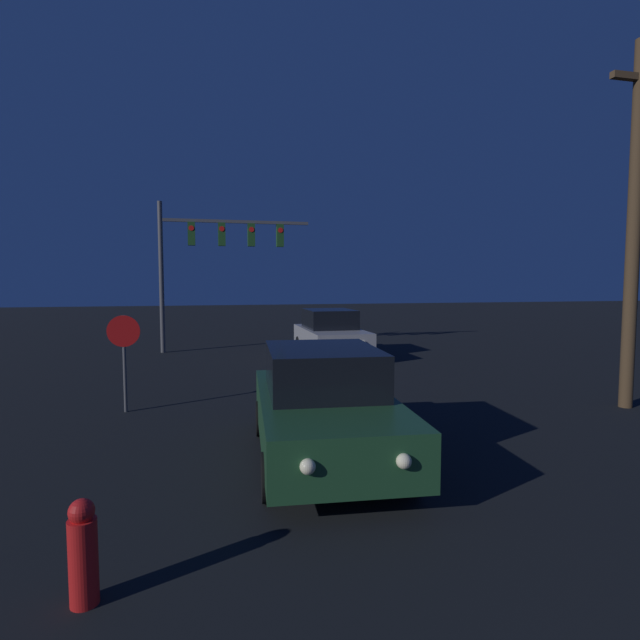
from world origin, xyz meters
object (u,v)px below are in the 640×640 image
object	(u,v)px
car_near	(324,404)
fire_hydrant	(83,553)
car_far	(330,333)
stop_sign	(124,345)
utility_pole	(634,222)
traffic_signal_mast	(212,247)

from	to	relation	value
car_near	fire_hydrant	distance (m)	4.13
car_near	car_far	size ratio (longest dim) A/B	1.02
stop_sign	utility_pole	bearing A→B (deg)	-10.97
car_far	fire_hydrant	distance (m)	14.42
car_near	fire_hydrant	world-z (taller)	car_near
traffic_signal_mast	stop_sign	size ratio (longest dim) A/B	2.86
stop_sign	fire_hydrant	xyz separation A→B (m)	(0.60, -6.64, -0.97)
traffic_signal_mast	utility_pole	distance (m)	14.17
car_far	utility_pole	bearing A→B (deg)	117.44
car_near	traffic_signal_mast	xyz separation A→B (m)	(-1.45, 12.79, 3.26)
traffic_signal_mast	car_far	bearing A→B (deg)	-30.54
car_near	car_far	distance (m)	10.67
traffic_signal_mast	stop_sign	xyz separation A→B (m)	(-2.00, -9.13, -2.69)
traffic_signal_mast	stop_sign	bearing A→B (deg)	-102.34
utility_pole	stop_sign	bearing A→B (deg)	169.03
car_near	stop_sign	size ratio (longest dim) A/B	2.24
car_far	stop_sign	size ratio (longest dim) A/B	2.19
utility_pole	car_far	bearing A→B (deg)	117.22
fire_hydrant	car_near	bearing A→B (deg)	46.38
car_near	car_far	bearing A→B (deg)	-100.43
car_far	fire_hydrant	xyz separation A→B (m)	(-5.59, -13.29, -0.40)
stop_sign	fire_hydrant	world-z (taller)	stop_sign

